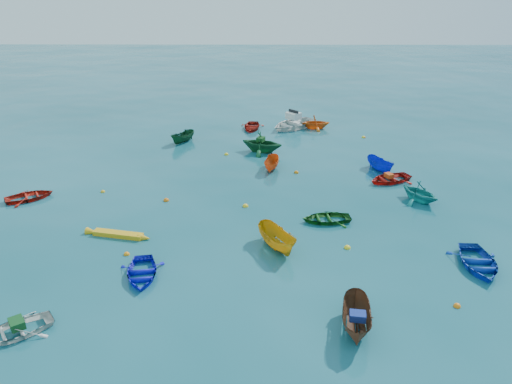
{
  "coord_description": "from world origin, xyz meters",
  "views": [
    {
      "loc": [
        0.19,
        -24.55,
        13.45
      ],
      "look_at": [
        0.0,
        5.0,
        0.4
      ],
      "focal_mm": 35.0,
      "sensor_mm": 36.0,
      "label": 1
    }
  ],
  "objects_px": {
    "dinghy_white_near": "(16,334)",
    "kayak_yellow": "(118,236)",
    "dinghy_blue_sw": "(142,277)",
    "dinghy_blue_se": "(477,267)",
    "motorboat_white": "(293,128)"
  },
  "relations": [
    {
      "from": "dinghy_white_near",
      "to": "dinghy_blue_se",
      "type": "height_order",
      "value": "dinghy_blue_se"
    },
    {
      "from": "dinghy_blue_sw",
      "to": "dinghy_white_near",
      "type": "distance_m",
      "value": 5.93
    },
    {
      "from": "dinghy_blue_se",
      "to": "kayak_yellow",
      "type": "relative_size",
      "value": 0.99
    },
    {
      "from": "dinghy_blue_sw",
      "to": "motorboat_white",
      "type": "distance_m",
      "value": 26.73
    },
    {
      "from": "kayak_yellow",
      "to": "motorboat_white",
      "type": "relative_size",
      "value": 0.72
    },
    {
      "from": "dinghy_blue_sw",
      "to": "motorboat_white",
      "type": "bearing_deg",
      "value": 61.13
    },
    {
      "from": "dinghy_white_near",
      "to": "kayak_yellow",
      "type": "height_order",
      "value": "dinghy_white_near"
    },
    {
      "from": "dinghy_white_near",
      "to": "kayak_yellow",
      "type": "relative_size",
      "value": 0.81
    },
    {
      "from": "kayak_yellow",
      "to": "motorboat_white",
      "type": "distance_m",
      "value": 23.93
    },
    {
      "from": "dinghy_blue_sw",
      "to": "kayak_yellow",
      "type": "relative_size",
      "value": 0.86
    },
    {
      "from": "dinghy_blue_sw",
      "to": "dinghy_blue_se",
      "type": "xyz_separation_m",
      "value": [
        16.56,
        0.99,
        0.0
      ]
    },
    {
      "from": "kayak_yellow",
      "to": "motorboat_white",
      "type": "bearing_deg",
      "value": -15.07
    },
    {
      "from": "dinghy_blue_sw",
      "to": "dinghy_blue_se",
      "type": "bearing_deg",
      "value": -6.1
    },
    {
      "from": "dinghy_white_near",
      "to": "motorboat_white",
      "type": "distance_m",
      "value": 32.18
    },
    {
      "from": "dinghy_blue_se",
      "to": "motorboat_white",
      "type": "height_order",
      "value": "motorboat_white"
    }
  ]
}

